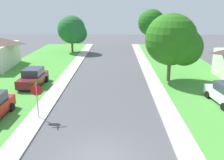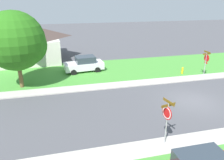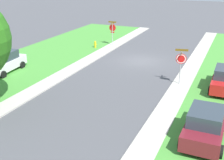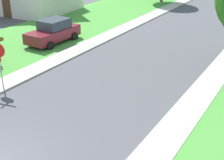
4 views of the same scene
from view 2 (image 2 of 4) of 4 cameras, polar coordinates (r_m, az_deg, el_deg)
ground_plane at (r=18.76m, az=20.60°, el=-5.24°), size 120.00×120.00×0.00m
sidewalk_east at (r=20.09m, az=-17.99°, el=-3.00°), size 1.40×56.00×0.10m
lawn_east at (r=24.48m, az=-17.37°, el=1.32°), size 8.00×56.00×0.08m
stop_sign_near_corner at (r=24.30m, az=23.59°, el=4.91°), size 0.92×0.92×2.77m
stop_sign_far_corner at (r=12.17m, az=14.30°, el=-9.04°), size 0.91×0.91×2.77m
car_white_driveway_right at (r=24.48m, az=-7.32°, el=4.17°), size 2.38×4.47×1.76m
tree_across_right at (r=20.91m, az=-23.49°, el=9.13°), size 5.54×5.16×6.94m
house_right_setback at (r=30.78m, az=-20.79°, el=9.31°), size 9.40×8.26×4.60m
fire_hydrant at (r=24.69m, az=18.06°, el=2.38°), size 0.38×0.22×0.83m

